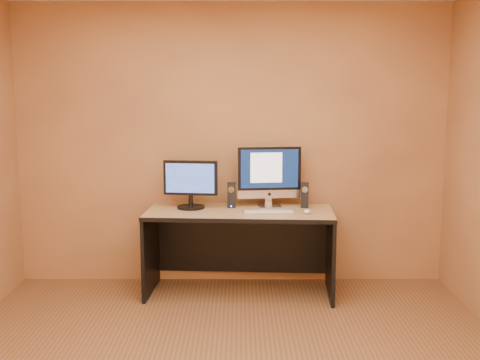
# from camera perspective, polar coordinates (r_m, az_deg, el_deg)

# --- Properties ---
(walls) EXTENTS (4.00, 4.00, 2.60)m
(walls) POSITION_cam_1_polar(r_m,az_deg,el_deg) (3.62, -1.26, 0.33)
(walls) COLOR #AD7A45
(walls) RESTS_ON ground
(desk) EXTENTS (1.68, 0.82, 0.76)m
(desk) POSITION_cam_1_polar(r_m,az_deg,el_deg) (5.39, -0.03, -6.86)
(desk) COLOR tan
(desk) RESTS_ON ground
(imac) EXTENTS (0.60, 0.28, 0.56)m
(imac) POSITION_cam_1_polar(r_m,az_deg,el_deg) (5.42, 2.83, 0.37)
(imac) COLOR #B3B4B8
(imac) RESTS_ON desk
(second_monitor) EXTENTS (0.52, 0.30, 0.43)m
(second_monitor) POSITION_cam_1_polar(r_m,az_deg,el_deg) (5.37, -4.71, -0.44)
(second_monitor) COLOR black
(second_monitor) RESTS_ON desk
(speaker_left) EXTENTS (0.07, 0.08, 0.23)m
(speaker_left) POSITION_cam_1_polar(r_m,az_deg,el_deg) (5.41, -0.82, -1.44)
(speaker_left) COLOR black
(speaker_left) RESTS_ON desk
(speaker_right) EXTENTS (0.08, 0.08, 0.23)m
(speaker_right) POSITION_cam_1_polar(r_m,az_deg,el_deg) (5.44, 6.16, -1.44)
(speaker_right) COLOR black
(speaker_right) RESTS_ON desk
(keyboard) EXTENTS (0.45, 0.14, 0.02)m
(keyboard) POSITION_cam_1_polar(r_m,az_deg,el_deg) (5.19, 2.74, -3.06)
(keyboard) COLOR silver
(keyboard) RESTS_ON desk
(mouse) EXTENTS (0.07, 0.11, 0.04)m
(mouse) POSITION_cam_1_polar(r_m,az_deg,el_deg) (5.20, 6.37, -2.97)
(mouse) COLOR white
(mouse) RESTS_ON desk
(cable_a) EXTENTS (0.05, 0.22, 0.01)m
(cable_a) POSITION_cam_1_polar(r_m,az_deg,el_deg) (5.62, 3.05, -2.20)
(cable_a) COLOR black
(cable_a) RESTS_ON desk
(cable_b) EXTENTS (0.08, 0.17, 0.01)m
(cable_b) POSITION_cam_1_polar(r_m,az_deg,el_deg) (5.58, 2.56, -2.28)
(cable_b) COLOR black
(cable_b) RESTS_ON desk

